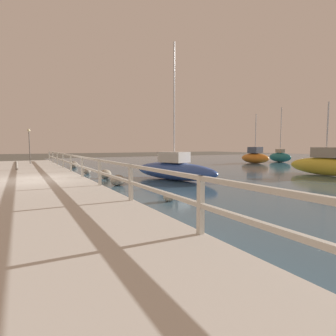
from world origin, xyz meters
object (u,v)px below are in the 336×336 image
object	(u,v)px
dock_lamp	(29,139)
sailboat_yellow	(326,165)
sailboat_teal	(280,157)
sailboat_orange	(255,157)
mooring_bollard	(16,166)
sailboat_blue	(174,169)

from	to	relation	value
dock_lamp	sailboat_yellow	world-z (taller)	sailboat_yellow
dock_lamp	sailboat_teal	size ratio (longest dim) A/B	0.47
sailboat_orange	dock_lamp	bearing A→B (deg)	162.45
mooring_bollard	sailboat_orange	world-z (taller)	sailboat_orange
sailboat_orange	sailboat_blue	distance (m)	16.81
mooring_bollard	sailboat_teal	size ratio (longest dim) A/B	0.09
mooring_bollard	sailboat_teal	bearing A→B (deg)	2.52
dock_lamp	sailboat_yellow	size ratio (longest dim) A/B	0.59
dock_lamp	sailboat_blue	world-z (taller)	sailboat_blue
mooring_bollard	sailboat_orange	distance (m)	22.58
sailboat_orange	sailboat_yellow	size ratio (longest dim) A/B	1.04
sailboat_yellow	sailboat_orange	bearing A→B (deg)	66.35
mooring_bollard	sailboat_orange	size ratio (longest dim) A/B	0.11
mooring_bollard	sailboat_teal	distance (m)	27.03
sailboat_yellow	sailboat_teal	bearing A→B (deg)	51.00
mooring_bollard	sailboat_blue	xyz separation A→B (m)	(7.63, -6.77, -0.05)
dock_lamp	sailboat_orange	world-z (taller)	sailboat_orange
mooring_bollard	sailboat_yellow	distance (m)	19.74
mooring_bollard	dock_lamp	xyz separation A→B (m)	(0.99, 6.68, 1.87)
sailboat_blue	sailboat_teal	size ratio (longest dim) A/B	1.16
sailboat_yellow	sailboat_teal	xyz separation A→B (m)	(9.79, 10.84, -0.05)
mooring_bollard	dock_lamp	bearing A→B (deg)	81.59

